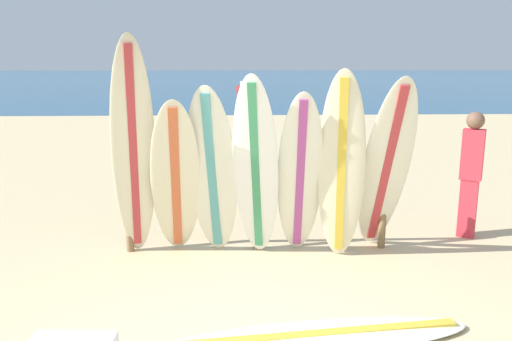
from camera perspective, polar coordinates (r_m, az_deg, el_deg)
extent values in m
cube|color=#1E5984|center=(61.43, -2.31, 10.10)|extent=(120.00, 80.00, 0.01)
cylinder|color=olive|center=(6.40, -13.90, -3.64)|extent=(0.09, 0.09, 1.18)
cylinder|color=olive|center=(6.27, 0.11, -3.59)|extent=(0.09, 0.09, 1.18)
cylinder|color=olive|center=(6.52, 13.85, -3.34)|extent=(0.09, 0.09, 1.18)
cylinder|color=olive|center=(6.16, 0.11, 0.34)|extent=(3.19, 0.08, 0.08)
ellipsoid|color=beige|center=(5.89, -13.34, 1.96)|extent=(0.64, 0.92, 2.57)
cube|color=#B73338|center=(5.89, -13.34, 1.96)|extent=(0.24, 0.80, 2.37)
ellipsoid|color=beige|center=(5.94, -8.83, -1.02)|extent=(0.64, 0.87, 1.90)
cube|color=#CC5933|center=(5.94, -8.83, -1.02)|extent=(0.18, 0.78, 1.76)
ellipsoid|color=silver|center=(5.90, -4.83, -0.33)|extent=(0.66, 0.77, 2.04)
cube|color=teal|center=(5.90, -4.83, -0.33)|extent=(0.20, 0.66, 1.88)
ellipsoid|color=white|center=(5.77, -0.02, 0.06)|extent=(0.63, 0.84, 2.17)
cube|color=#388C59|center=(5.77, -0.02, 0.06)|extent=(0.21, 0.73, 2.00)
ellipsoid|color=silver|center=(5.88, 4.85, -0.67)|extent=(0.55, 0.80, 1.98)
cube|color=#A53F8C|center=(5.88, 4.85, -0.67)|extent=(0.13, 0.73, 1.83)
ellipsoid|color=beige|center=(5.82, 9.38, 0.24)|extent=(0.63, 0.64, 2.21)
cube|color=gold|center=(5.82, 9.38, 0.24)|extent=(0.20, 0.53, 2.04)
ellipsoid|color=silver|center=(6.08, 14.08, 0.22)|extent=(0.57, 1.10, 2.15)
cube|color=#B73338|center=(6.08, 14.08, 0.22)|extent=(0.12, 1.02, 1.98)
ellipsoid|color=silver|center=(4.55, 6.82, -17.71)|extent=(2.69, 0.87, 0.07)
cube|color=gold|center=(4.55, 6.82, -17.71)|extent=(2.43, 0.39, 0.08)
cube|color=#D8333F|center=(7.32, 22.26, -3.86)|extent=(0.26, 0.23, 0.77)
cube|color=#D8333F|center=(7.17, 22.71, 1.62)|extent=(0.31, 0.28, 0.65)
sphere|color=brown|center=(7.11, 23.00, 5.09)|extent=(0.22, 0.22, 0.22)
cube|color=#B22D28|center=(36.89, -1.14, 8.96)|extent=(1.37, 2.55, 0.35)
cube|color=silver|center=(36.88, -1.15, 9.51)|extent=(0.78, 0.98, 0.36)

